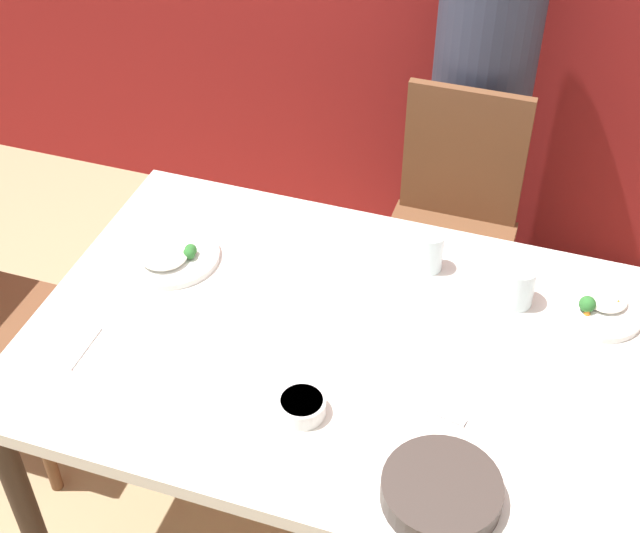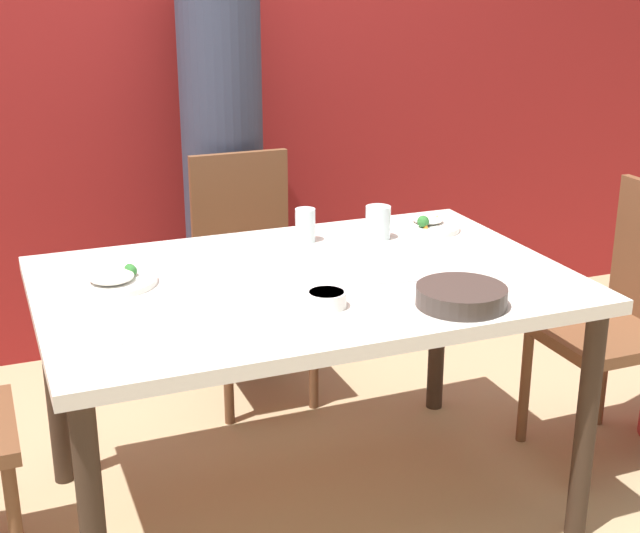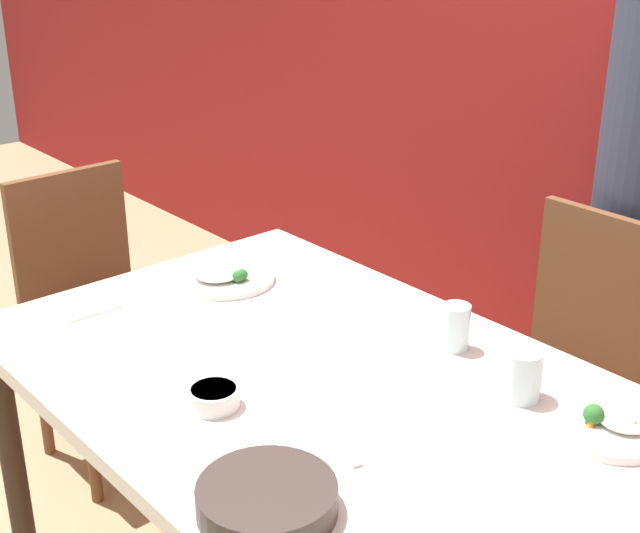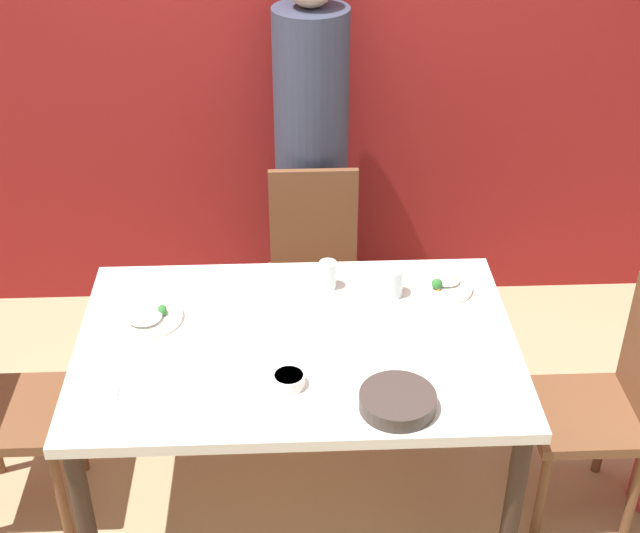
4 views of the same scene
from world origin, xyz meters
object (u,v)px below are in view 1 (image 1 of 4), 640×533
chair_adult_spot (450,225)px  plate_rice_adult (599,307)px  person_adult (482,88)px  bowl_curry (441,491)px  glass_water_tall (431,252)px

chair_adult_spot → plate_rice_adult: (0.45, -0.54, 0.27)m
chair_adult_spot → person_adult: size_ratio=0.53×
plate_rice_adult → chair_adult_spot: bearing=129.9°
bowl_curry → glass_water_tall: glass_water_tall is taller
bowl_curry → chair_adult_spot: bearing=100.0°
chair_adult_spot → person_adult: 0.45m
person_adult → bowl_curry: (0.21, -1.51, -0.03)m
chair_adult_spot → glass_water_tall: bearing=-86.7°
person_adult → glass_water_tall: (0.03, -0.84, -0.00)m
chair_adult_spot → bowl_curry: size_ratio=3.90×
chair_adult_spot → glass_water_tall: (0.03, -0.51, 0.31)m
person_adult → glass_water_tall: person_adult is taller
person_adult → plate_rice_adult: bearing=-62.6°
bowl_curry → plate_rice_adult: plate_rice_adult is taller
bowl_curry → glass_water_tall: (-0.18, 0.67, 0.03)m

